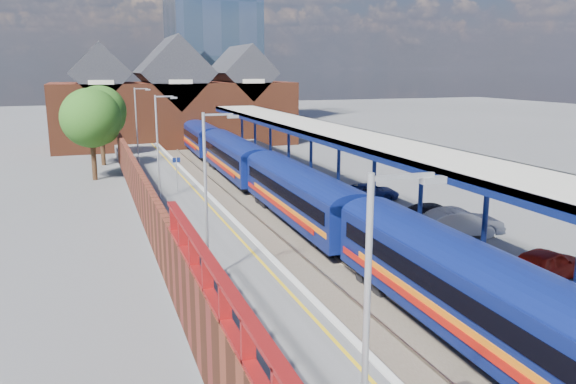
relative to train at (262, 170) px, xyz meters
name	(u,v)px	position (x,y,z in m)	size (l,w,h in m)	color
ground	(226,184)	(-1.49, 5.83, -2.12)	(240.00, 240.00, 0.00)	#5B5B5E
ballast_bed	(260,211)	(-1.49, -4.17, -2.09)	(6.00, 76.00, 0.06)	#473D33
rails	(260,210)	(-1.49, -4.17, -2.00)	(4.51, 76.00, 0.14)	slate
left_platform	(180,211)	(-6.99, -4.17, -1.62)	(5.00, 76.00, 1.00)	#565659
right_platform	(339,198)	(4.51, -4.17, -1.62)	(6.00, 76.00, 1.00)	#565659
coping_left	(215,201)	(-4.64, -4.17, -1.10)	(0.30, 76.00, 0.05)	silver
coping_right	(302,194)	(1.66, -4.17, -1.10)	(0.30, 76.00, 0.05)	silver
yellow_line	(206,202)	(-5.24, -4.17, -1.12)	(0.14, 76.00, 0.01)	yellow
train	(262,170)	(0.00, 0.00, 0.00)	(3.15, 65.95, 3.45)	navy
canopy	(323,130)	(3.99, -2.22, 3.13)	(4.50, 52.00, 4.48)	navy
lamp_post_a	(373,340)	(-7.86, -32.17, 2.87)	(1.48, 0.18, 7.00)	#A5A8AA
lamp_post_b	(209,187)	(-7.86, -18.17, 2.87)	(1.48, 0.18, 7.00)	#A5A8AA
lamp_post_c	(159,141)	(-7.86, -2.17, 2.87)	(1.48, 0.18, 7.00)	#A5A8AA
lamp_post_d	(138,120)	(-7.86, 13.83, 2.87)	(1.48, 0.18, 7.00)	#A5A8AA
platform_sign	(177,168)	(-6.49, -0.17, 0.57)	(0.55, 0.08, 2.50)	#A5A8AA
brick_wall	(149,208)	(-9.59, -10.63, 0.33)	(0.35, 50.00, 3.86)	maroon
station_building	(174,102)	(-1.49, 33.83, 3.33)	(30.00, 12.12, 13.78)	maroon
glass_tower	(211,4)	(8.51, 55.83, 18.08)	(14.20, 14.20, 40.30)	#49637E
tree_near	(93,120)	(-11.84, 11.74, 3.23)	(5.20, 5.20, 8.10)	#382314
tree_far	(102,113)	(-10.84, 19.74, 3.23)	(5.20, 5.20, 8.10)	#382314
parked_car_red	(545,265)	(5.19, -23.04, -0.40)	(1.69, 4.21, 1.43)	maroon
parked_car_silver	(460,223)	(5.85, -16.40, -0.39)	(1.56, 4.47, 1.47)	silver
parked_car_dark	(435,215)	(5.69, -14.34, -0.46)	(1.84, 4.52, 1.31)	black
parked_car_blue	(370,192)	(5.47, -7.14, -0.59)	(1.78, 3.85, 1.07)	navy
relay_cabinet	(563,365)	(1.31, -27.97, -1.62)	(0.70, 0.90, 1.00)	#A8ABAD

